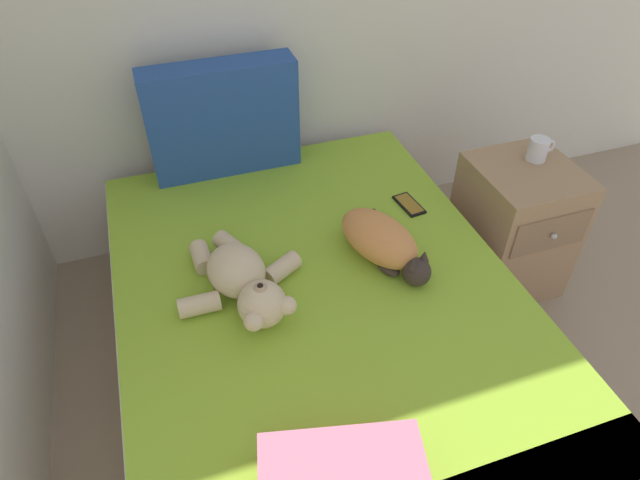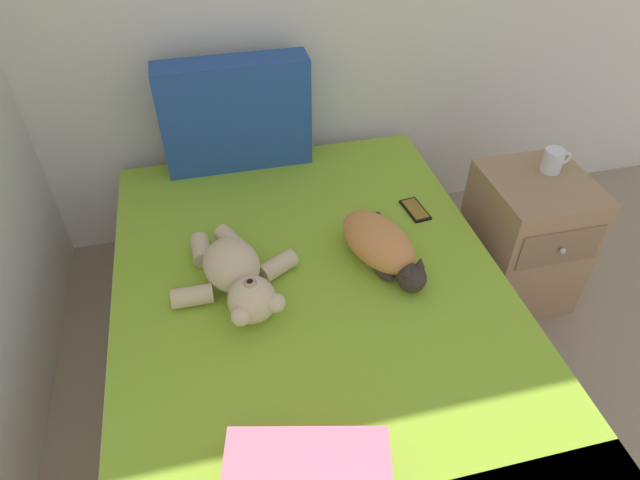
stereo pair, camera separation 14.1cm
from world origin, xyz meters
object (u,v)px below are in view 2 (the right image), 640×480
at_px(cat, 381,245).
at_px(teddy_bear, 237,276).
at_px(patterned_cushion, 236,115).
at_px(cell_phone, 415,210).
at_px(mug, 553,160).
at_px(bed, 317,345).
at_px(nightstand, 524,239).

bearing_deg(cat, teddy_bear, -175.94).
distance_m(patterned_cushion, teddy_bear, 0.81).
distance_m(teddy_bear, cell_phone, 0.79).
distance_m(cell_phone, mug, 0.58).
distance_m(teddy_bear, mug, 1.33).
relative_size(bed, patterned_cushion, 3.18).
xyz_separation_m(cat, cell_phone, (0.23, 0.24, -0.07)).
bearing_deg(nightstand, cell_phone, 170.98).
height_order(bed, nightstand, nightstand).
height_order(cell_phone, nightstand, nightstand).
distance_m(patterned_cushion, cell_phone, 0.85).
relative_size(teddy_bear, mug, 4.35).
xyz_separation_m(bed, cell_phone, (0.49, 0.38, 0.25)).
bearing_deg(nightstand, teddy_bear, -170.72).
relative_size(patterned_cushion, cat, 1.41).
xyz_separation_m(patterned_cushion, mug, (1.19, -0.53, -0.07)).
bearing_deg(mug, patterned_cushion, 156.08).
bearing_deg(nightstand, mug, 41.38).
bearing_deg(bed, cell_phone, 37.55).
xyz_separation_m(cell_phone, nightstand, (0.49, -0.08, -0.19)).
relative_size(cell_phone, mug, 1.30).
bearing_deg(mug, cat, -164.01).
relative_size(patterned_cushion, nightstand, 1.04).
bearing_deg(cell_phone, cat, -133.28).
relative_size(patterned_cushion, cell_phone, 4.01).
relative_size(cell_phone, nightstand, 0.26).
xyz_separation_m(bed, cat, (0.27, 0.14, 0.31)).
distance_m(bed, teddy_bear, 0.41).
xyz_separation_m(teddy_bear, mug, (1.30, 0.26, 0.09)).
height_order(patterned_cushion, mug, patterned_cushion).
distance_m(cat, cell_phone, 0.34).
bearing_deg(patterned_cushion, cat, -61.54).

